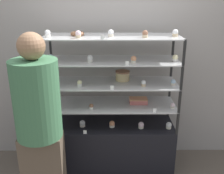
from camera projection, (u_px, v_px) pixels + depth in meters
name	position (u px, v px, depth m)	size (l,w,h in m)	color
ground_plane	(112.00, 167.00, 3.29)	(20.00, 20.00, 0.00)	brown
back_wall	(112.00, 58.00, 3.22)	(8.00, 0.05, 2.60)	gray
display_base	(112.00, 146.00, 3.19)	(1.44, 0.49, 0.60)	black
display_riser_lower	(112.00, 105.00, 3.00)	(1.44, 0.49, 0.26)	black
display_riser_middle	(112.00, 84.00, 2.92)	(1.44, 0.49, 0.26)	black
display_riser_upper	(112.00, 61.00, 2.83)	(1.44, 0.49, 0.26)	black
display_riser_top	(112.00, 37.00, 2.74)	(1.44, 0.49, 0.26)	black
layer_cake_centerpiece	(123.00, 76.00, 2.97)	(0.16, 0.16, 0.11)	#DBBC84
sheet_cake_frosted	(138.00, 101.00, 3.01)	(0.21, 0.13, 0.06)	#C66660
cupcake_0	(54.00, 125.00, 2.98)	(0.06, 0.06, 0.08)	#CCB28C
cupcake_1	(82.00, 124.00, 3.02)	(0.06, 0.06, 0.08)	beige
cupcake_2	(112.00, 124.00, 3.01)	(0.06, 0.06, 0.08)	beige
cupcake_3	(141.00, 125.00, 2.99)	(0.06, 0.06, 0.08)	beige
cupcake_4	(169.00, 125.00, 2.98)	(0.06, 0.06, 0.08)	beige
price_tag_0	(85.00, 132.00, 2.86)	(0.04, 0.00, 0.04)	white
cupcake_5	(52.00, 106.00, 2.86)	(0.05, 0.05, 0.06)	beige
cupcake_6	(91.00, 106.00, 2.86)	(0.05, 0.05, 0.06)	white
cupcake_7	(173.00, 106.00, 2.88)	(0.05, 0.05, 0.06)	beige
price_tag_1	(155.00, 110.00, 2.78)	(0.04, 0.00, 0.04)	white
cupcake_8	(53.00, 81.00, 2.85)	(0.05, 0.05, 0.07)	white
cupcake_9	(80.00, 83.00, 2.79)	(0.05, 0.05, 0.07)	white
cupcake_10	(144.00, 83.00, 2.79)	(0.05, 0.05, 0.07)	#CCB28C
cupcake_11	(173.00, 82.00, 2.81)	(0.05, 0.05, 0.07)	beige
price_tag_2	(112.00, 88.00, 2.69)	(0.04, 0.00, 0.04)	white
cupcake_12	(51.00, 58.00, 2.76)	(0.06, 0.06, 0.07)	#CCB28C
cupcake_13	(90.00, 59.00, 2.73)	(0.06, 0.06, 0.07)	white
cupcake_14	(134.00, 60.00, 2.69)	(0.06, 0.06, 0.07)	beige
cupcake_15	(175.00, 58.00, 2.75)	(0.06, 0.06, 0.07)	white
price_tag_3	(127.00, 63.00, 2.60)	(0.04, 0.00, 0.04)	white
cupcake_16	(48.00, 34.00, 2.64)	(0.06, 0.06, 0.07)	white
cupcake_17	(78.00, 34.00, 2.60)	(0.06, 0.06, 0.07)	#CCB28C
cupcake_18	(111.00, 33.00, 2.67)	(0.06, 0.06, 0.07)	beige
cupcake_19	(145.00, 34.00, 2.62)	(0.06, 0.06, 0.07)	#CCB28C
cupcake_20	(175.00, 33.00, 2.69)	(0.06, 0.06, 0.07)	#CCB28C
price_tag_4	(102.00, 37.00, 2.52)	(0.04, 0.00, 0.04)	white
donut_glazed	(77.00, 34.00, 2.75)	(0.15, 0.15, 0.04)	brown
customer_figure	(39.00, 123.00, 2.37)	(0.41, 0.41, 1.76)	brown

